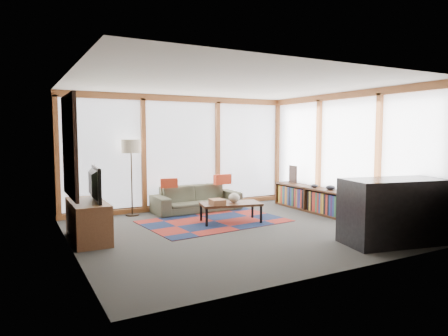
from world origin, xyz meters
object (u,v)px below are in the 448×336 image
floor_lamp (132,178)px  coffee_table (231,213)px  sofa (197,199)px  television (90,184)px  tv_console (88,221)px  bar_counter (394,211)px  bookshelf (311,199)px

floor_lamp → coffee_table: 2.27m
sofa → coffee_table: sofa is taller
sofa → television: size_ratio=2.00×
floor_lamp → television: bearing=-124.8°
television → tv_console: bearing=88.9°
tv_console → television: (0.05, -0.00, 0.61)m
floor_lamp → coffee_table: (1.53, -1.57, -0.62)m
tv_console → bar_counter: 4.93m
sofa → bookshelf: bearing=-28.1°
sofa → television: (-2.52, -1.39, 0.64)m
sofa → tv_console: tv_console is taller
floor_lamp → tv_console: (-1.17, -1.61, -0.49)m
bookshelf → tv_console: 4.87m
bookshelf → television: television is taller
coffee_table → tv_console: size_ratio=0.90×
coffee_table → bookshelf: (2.17, 0.17, 0.08)m
bookshelf → tv_console: bearing=-177.5°
bookshelf → tv_console: tv_console is taller
bookshelf → coffee_table: bearing=-175.4°
television → bar_counter: bearing=-115.8°
coffee_table → bar_counter: 2.99m
sofa → floor_lamp: bearing=169.6°
coffee_table → bookshelf: bearing=4.6°
sofa → bookshelf: 2.57m
television → bar_counter: 4.90m
floor_lamp → bar_counter: size_ratio=0.99×
floor_lamp → television: 1.97m
coffee_table → floor_lamp: bearing=134.3°
sofa → coffee_table: 1.35m
coffee_table → bar_counter: size_ratio=0.71×
floor_lamp → television: floor_lamp is taller
television → bar_counter: (4.21, -2.48, -0.41)m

